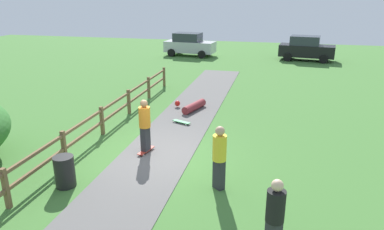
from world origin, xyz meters
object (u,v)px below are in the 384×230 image
Objects in this scene: bystander_yellow at (219,155)px; parked_car_silver at (189,44)px; skater_riding at (145,124)px; skateboard_loose at (181,122)px; bystander_black at (275,214)px; trash_bin at (65,172)px; skater_fallen at (193,106)px; parked_car_black at (306,48)px.

bystander_yellow is 22.13m from parked_car_silver.
bystander_yellow is at bearing -31.81° from skater_riding.
skateboard_loose is at bearing -77.17° from parked_car_silver.
bystander_black is 0.40× the size of parked_car_silver.
skateboard_loose is 8.18m from bystander_black.
skateboard_loose is (1.83, 5.65, -0.36)m from trash_bin.
parked_car_silver is at bearing 94.99° from trash_bin.
trash_bin is 5.92m from bystander_black.
parked_car_silver is at bearing 104.54° from skater_fallen.
parked_car_silver is (-3.76, 16.51, 0.87)m from skateboard_loose.
parked_car_silver reaches higher than skateboard_loose.
skater_fallen is at bearing 88.87° from skateboard_loose.
skater_riding reaches higher than bystander_black.
skateboard_loose is (-0.04, -1.86, -0.11)m from skater_fallen.
skater_riding is 1.01× the size of bystander_yellow.
bystander_black is 24.86m from parked_car_silver.
skater_riding is 0.42× the size of parked_car_black.
skateboard_loose is at bearing -91.13° from skater_fallen.
skater_riding is 0.43× the size of parked_car_silver.
trash_bin reaches higher than skateboard_loose.
skater_fallen is 0.37× the size of parked_car_black.
parked_car_silver reaches higher than bystander_yellow.
bystander_black is (4.30, -4.11, -0.10)m from skater_riding.
skateboard_loose is 17.51m from parked_car_black.
bystander_black is at bearing -61.55° from skateboard_loose.
parked_car_black reaches higher than skater_fallen.
bystander_black is at bearing -94.58° from parked_car_black.
skater_fallen is at bearing -75.46° from parked_car_silver.
parked_car_silver is (-3.34, 19.55, -0.10)m from skater_riding.
parked_car_silver reaches higher than bystander_black.
skater_fallen is at bearing 113.07° from bystander_black.
bystander_yellow is at bearing -70.71° from skater_fallen.
bystander_black is at bearing -66.93° from skater_fallen.
parked_car_silver is (-6.12, 21.27, -0.06)m from bystander_yellow.
skater_riding is 5.00m from skater_fallen.
skater_fallen is 15.15m from parked_car_silver.
bystander_black reaches higher than skateboard_loose.
trash_bin is 0.52× the size of bystander_black.
skater_fallen is 15.75m from parked_car_black.
parked_car_black is (3.42, 21.27, -0.06)m from bystander_yellow.
skater_fallen is (0.46, 4.90, -0.86)m from skater_riding.
trash_bin is at bearing -118.26° from skater_riding.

